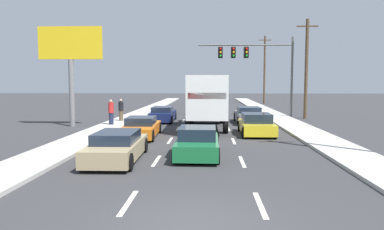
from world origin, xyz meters
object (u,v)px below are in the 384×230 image
(car_navy, at_px, (163,114))
(roadside_billboard, at_px, (71,55))
(box_truck, at_px, (207,99))
(car_tan, at_px, (117,147))
(car_gray, at_px, (249,115))
(utility_pole_mid, at_px, (306,68))
(utility_pole_far, at_px, (265,69))
(pedestrian_mid_block, at_px, (111,112))
(traffic_signal_mast, at_px, (249,58))
(pedestrian_near_corner, at_px, (121,110))
(car_green, at_px, (198,143))
(car_orange, at_px, (141,128))
(car_yellow, at_px, (256,125))

(car_navy, distance_m, roadside_billboard, 8.22)
(box_truck, bearing_deg, car_navy, 129.42)
(car_tan, bearing_deg, car_gray, 63.87)
(utility_pole_mid, height_order, utility_pole_far, utility_pole_far)
(pedestrian_mid_block, bearing_deg, utility_pole_far, 62.14)
(car_gray, xyz_separation_m, traffic_signal_mast, (0.48, 4.46, 4.71))
(car_gray, height_order, pedestrian_near_corner, pedestrian_near_corner)
(car_green, height_order, roadside_billboard, roadside_billboard)
(traffic_signal_mast, bearing_deg, box_truck, -114.40)
(car_orange, height_order, roadside_billboard, roadside_billboard)
(car_orange, bearing_deg, utility_pole_far, 70.16)
(car_navy, height_order, car_orange, car_navy)
(car_yellow, distance_m, pedestrian_mid_block, 10.37)
(utility_pole_far, bearing_deg, roadside_billboard, -121.94)
(car_yellow, height_order, pedestrian_mid_block, pedestrian_mid_block)
(car_green, bearing_deg, car_tan, -162.54)
(box_truck, distance_m, utility_pole_mid, 11.31)
(car_yellow, distance_m, roadside_billboard, 13.71)
(car_navy, height_order, pedestrian_near_corner, pedestrian_near_corner)
(car_tan, xyz_separation_m, car_gray, (6.70, 13.66, 0.02))
(car_tan, distance_m, roadside_billboard, 13.25)
(utility_pole_mid, distance_m, pedestrian_mid_block, 16.74)
(car_orange, height_order, car_gray, car_gray)
(car_gray, bearing_deg, roadside_billboard, -167.83)
(car_navy, bearing_deg, car_orange, -91.48)
(car_orange, distance_m, utility_pole_mid, 16.80)
(traffic_signal_mast, xyz_separation_m, roadside_billboard, (-13.20, -7.21, -0.24))
(traffic_signal_mast, xyz_separation_m, utility_pole_far, (4.60, 21.35, -0.22))
(car_tan, height_order, utility_pole_mid, utility_pole_mid)
(car_gray, relative_size, traffic_signal_mast, 0.54)
(roadside_billboard, bearing_deg, pedestrian_mid_block, 1.92)
(roadside_billboard, bearing_deg, box_truck, -5.36)
(utility_pole_mid, bearing_deg, car_green, -118.34)
(utility_pole_far, bearing_deg, car_yellow, -99.40)
(box_truck, relative_size, pedestrian_mid_block, 4.72)
(car_orange, xyz_separation_m, roadside_billboard, (-5.81, 4.68, 4.51))
(pedestrian_mid_block, bearing_deg, pedestrian_near_corner, 88.18)
(car_gray, bearing_deg, utility_pole_mid, 34.22)
(car_navy, distance_m, traffic_signal_mast, 9.41)
(car_tan, distance_m, box_truck, 10.72)
(box_truck, distance_m, roadside_billboard, 10.03)
(pedestrian_near_corner, bearing_deg, car_tan, -76.80)
(box_truck, bearing_deg, utility_pole_mid, 40.51)
(car_tan, bearing_deg, utility_pole_mid, 55.29)
(car_gray, height_order, pedestrian_mid_block, pedestrian_mid_block)
(pedestrian_mid_block, bearing_deg, car_yellow, -19.79)
(utility_pole_mid, height_order, roadside_billboard, utility_pole_mid)
(pedestrian_mid_block, bearing_deg, car_gray, 14.90)
(pedestrian_mid_block, bearing_deg, roadside_billboard, -178.08)
(car_navy, xyz_separation_m, utility_pole_far, (11.78, 25.18, 4.49))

